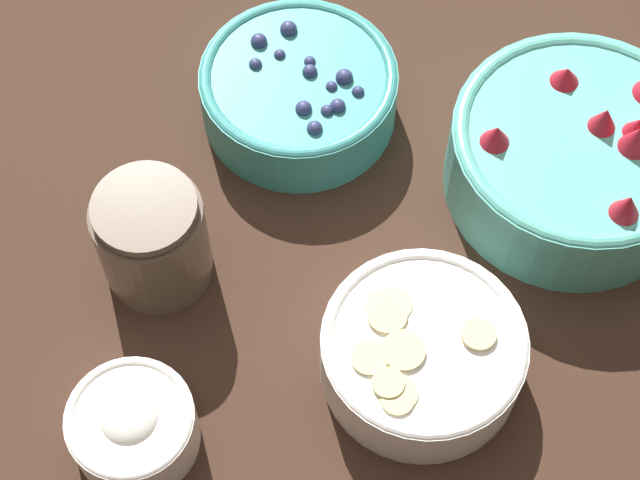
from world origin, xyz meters
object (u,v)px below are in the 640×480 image
jar_chocolate (151,239)px  bowl_bananas (422,352)px  bowl_blueberries (299,90)px  bowl_cream (133,426)px  bowl_strawberries (578,154)px

jar_chocolate → bowl_bananas: bearing=-66.5°
bowl_bananas → bowl_blueberries: bearing=68.1°
bowl_blueberries → jar_chocolate: (-0.19, -0.04, 0.01)m
bowl_bananas → jar_chocolate: jar_chocolate is taller
bowl_cream → jar_chocolate: jar_chocolate is taller
bowl_cream → jar_chocolate: size_ratio=0.96×
bowl_blueberries → jar_chocolate: jar_chocolate is taller
bowl_blueberries → bowl_strawberries: bearing=-61.1°
bowl_strawberries → bowl_blueberries: bearing=118.9°
jar_chocolate → bowl_blueberries: bearing=10.4°
bowl_bananas → bowl_cream: size_ratio=1.64×
bowl_cream → bowl_bananas: bearing=-28.2°
bowl_strawberries → bowl_cream: bowl_strawberries is taller
bowl_bananas → bowl_cream: (-0.20, 0.11, -0.00)m
bowl_blueberries → bowl_bananas: size_ratio=1.10×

